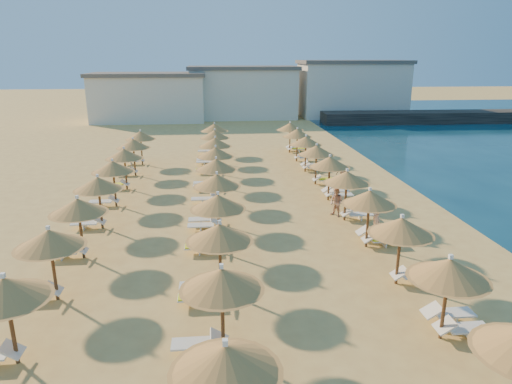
{
  "coord_description": "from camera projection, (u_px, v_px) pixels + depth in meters",
  "views": [
    {
      "loc": [
        -3.56,
        -20.69,
        8.73
      ],
      "look_at": [
        -1.22,
        4.0,
        1.3
      ],
      "focal_mm": 32.0,
      "sensor_mm": 36.0,
      "label": 1
    }
  ],
  "objects": [
    {
      "name": "beachgoer_a",
      "position": [
        377.0,
        218.0,
        23.17
      ],
      "size": [
        0.41,
        0.61,
        1.65
      ],
      "primitive_type": "imported",
      "rotation": [
        0.0,
        0.0,
        -1.6
      ],
      "color": "tan",
      "rests_on": "ground"
    },
    {
      "name": "hotel_blocks",
      "position": [
        257.0,
        92.0,
        65.65
      ],
      "size": [
        44.86,
        10.61,
        8.1
      ],
      "color": "silver",
      "rests_on": "ground"
    },
    {
      "name": "parasol_row_east",
      "position": [
        347.0,
        178.0,
        24.56
      ],
      "size": [
        2.55,
        39.42,
        2.93
      ],
      "color": "brown",
      "rests_on": "ground"
    },
    {
      "name": "parasol_row_inland",
      "position": [
        106.0,
        175.0,
        25.13
      ],
      "size": [
        2.55,
        28.36,
        2.93
      ],
      "color": "brown",
      "rests_on": "ground"
    },
    {
      "name": "parasol_row_west",
      "position": [
        217.0,
        181.0,
        23.93
      ],
      "size": [
        2.55,
        39.42,
        2.93
      ],
      "color": "brown",
      "rests_on": "ground"
    },
    {
      "name": "beachgoer_b",
      "position": [
        336.0,
        202.0,
        25.6
      ],
      "size": [
        0.97,
        1.01,
        1.64
      ],
      "primitive_type": "imported",
      "rotation": [
        0.0,
        0.0,
        -0.95
      ],
      "color": "tan",
      "rests_on": "ground"
    },
    {
      "name": "jetty",
      "position": [
        432.0,
        117.0,
        61.75
      ],
      "size": [
        30.04,
        4.33,
        1.5
      ],
      "primitive_type": "cube",
      "rotation": [
        0.0,
        0.0,
        -0.01
      ],
      "color": "black",
      "rests_on": "ground"
    },
    {
      "name": "beachgoer_c",
      "position": [
        342.0,
        175.0,
        31.42
      ],
      "size": [
        0.94,
        0.97,
        1.62
      ],
      "primitive_type": "imported",
      "rotation": [
        0.0,
        0.0,
        -0.82
      ],
      "color": "tan",
      "rests_on": "ground"
    },
    {
      "name": "loungers",
      "position": [
        247.0,
        216.0,
        24.91
      ],
      "size": [
        16.22,
        38.39,
        0.66
      ],
      "color": "silver",
      "rests_on": "ground"
    },
    {
      "name": "ground",
      "position": [
        288.0,
        240.0,
        22.56
      ],
      "size": [
        220.0,
        220.0,
        0.0
      ],
      "primitive_type": "plane",
      "color": "#D9B25F",
      "rests_on": "ground"
    }
  ]
}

